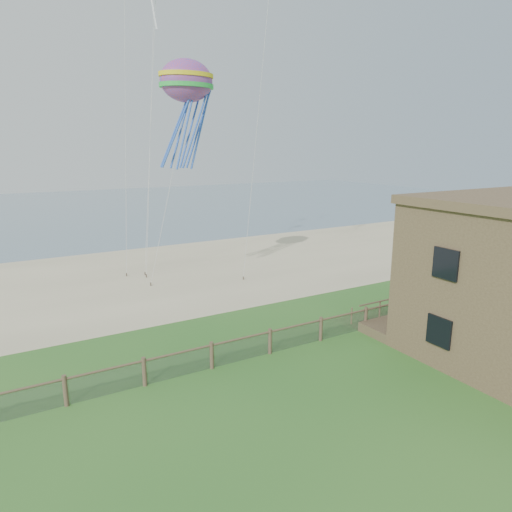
# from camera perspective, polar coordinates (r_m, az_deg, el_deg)

# --- Properties ---
(ground) EXTENTS (160.00, 160.00, 0.00)m
(ground) POSITION_cam_1_polar(r_m,az_deg,el_deg) (17.88, 12.47, -19.00)
(ground) COLOR #265E20
(ground) RESTS_ON ground
(sand_beach) EXTENTS (72.00, 20.00, 0.02)m
(sand_beach) POSITION_cam_1_polar(r_m,az_deg,el_deg) (35.85, -11.80, -2.26)
(sand_beach) COLOR tan
(sand_beach) RESTS_ON ground
(ocean) EXTENTS (160.00, 68.00, 0.02)m
(ocean) POSITION_cam_1_polar(r_m,az_deg,el_deg) (78.23, -22.08, 5.42)
(ocean) COLOR slate
(ocean) RESTS_ON ground
(chainlink_fence) EXTENTS (36.20, 0.20, 1.25)m
(chainlink_fence) POSITION_cam_1_polar(r_m,az_deg,el_deg) (21.84, 1.76, -10.78)
(chainlink_fence) COLOR #4A3C2A
(chainlink_fence) RESTS_ON ground
(motel_deck) EXTENTS (15.00, 2.00, 0.50)m
(motel_deck) POSITION_cam_1_polar(r_m,az_deg,el_deg) (29.86, 24.73, -5.92)
(motel_deck) COLOR brown
(motel_deck) RESTS_ON ground
(picnic_table) EXTENTS (1.95, 1.56, 0.76)m
(picnic_table) POSITION_cam_1_polar(r_m,az_deg,el_deg) (25.62, 18.22, -8.15)
(picnic_table) COLOR brown
(picnic_table) RESTS_ON ground
(octopus_kite) EXTENTS (4.02, 3.40, 7.04)m
(octopus_kite) POSITION_cam_1_polar(r_m,az_deg,el_deg) (29.57, -8.55, 17.37)
(octopus_kite) COLOR #F04226
(kite_white) EXTENTS (1.97, 1.86, 2.47)m
(kite_white) POSITION_cam_1_polar(r_m,az_deg,el_deg) (32.18, -12.39, 28.74)
(kite_white) COLOR silver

